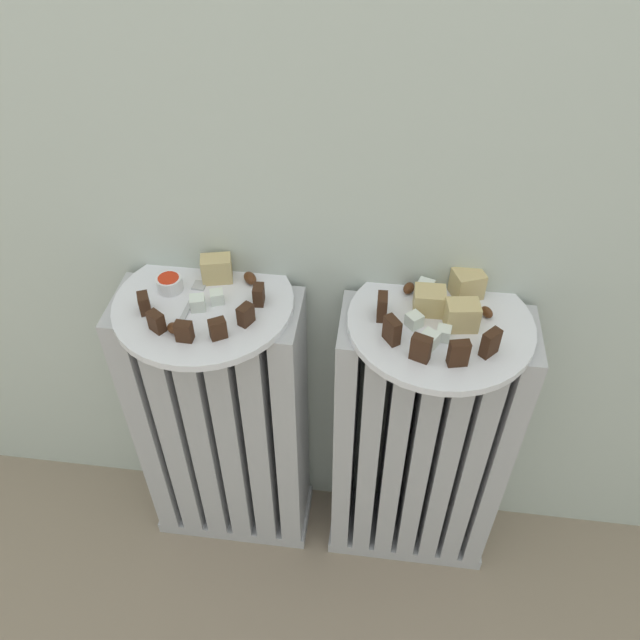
{
  "coord_description": "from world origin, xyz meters",
  "views": [
    {
      "loc": [
        0.09,
        -0.44,
        1.27
      ],
      "look_at": [
        0.0,
        0.28,
        0.6
      ],
      "focal_mm": 35.8,
      "sensor_mm": 36.0,
      "label": 1
    }
  ],
  "objects_px": {
    "plate_right": "(440,324)",
    "plate_left": "(204,303)",
    "radiator_right": "(418,448)",
    "jam_bowl_left": "(169,283)",
    "fork": "(193,297)",
    "radiator_left": "(224,428)"
  },
  "relations": [
    {
      "from": "plate_right",
      "to": "plate_left",
      "type": "bearing_deg",
      "value": 180.0
    },
    {
      "from": "radiator_right",
      "to": "plate_left",
      "type": "xyz_separation_m",
      "value": [
        -0.37,
        0.0,
        0.32
      ]
    },
    {
      "from": "plate_left",
      "to": "plate_right",
      "type": "height_order",
      "value": "same"
    },
    {
      "from": "plate_left",
      "to": "radiator_right",
      "type": "bearing_deg",
      "value": 0.0
    },
    {
      "from": "plate_right",
      "to": "jam_bowl_left",
      "type": "relative_size",
      "value": 7.04
    },
    {
      "from": "jam_bowl_left",
      "to": "plate_right",
      "type": "bearing_deg",
      "value": -2.65
    },
    {
      "from": "fork",
      "to": "plate_right",
      "type": "bearing_deg",
      "value": -0.64
    },
    {
      "from": "radiator_left",
      "to": "radiator_right",
      "type": "distance_m",
      "value": 0.37
    },
    {
      "from": "radiator_left",
      "to": "fork",
      "type": "relative_size",
      "value": 6.2
    },
    {
      "from": "radiator_right",
      "to": "plate_right",
      "type": "bearing_deg",
      "value": 0.0
    },
    {
      "from": "radiator_left",
      "to": "fork",
      "type": "bearing_deg",
      "value": 165.69
    },
    {
      "from": "plate_right",
      "to": "jam_bowl_left",
      "type": "xyz_separation_m",
      "value": [
        -0.42,
        0.02,
        0.02
      ]
    },
    {
      "from": "radiator_right",
      "to": "fork",
      "type": "distance_m",
      "value": 0.5
    },
    {
      "from": "plate_left",
      "to": "jam_bowl_left",
      "type": "xyz_separation_m",
      "value": [
        -0.06,
        0.02,
        0.02
      ]
    },
    {
      "from": "jam_bowl_left",
      "to": "radiator_right",
      "type": "bearing_deg",
      "value": -2.65
    },
    {
      "from": "radiator_right",
      "to": "jam_bowl_left",
      "type": "xyz_separation_m",
      "value": [
        -0.42,
        0.02,
        0.33
      ]
    },
    {
      "from": "plate_right",
      "to": "radiator_right",
      "type": "bearing_deg",
      "value": 0.0
    },
    {
      "from": "radiator_left",
      "to": "jam_bowl_left",
      "type": "bearing_deg",
      "value": 161.44
    },
    {
      "from": "plate_right",
      "to": "fork",
      "type": "height_order",
      "value": "fork"
    },
    {
      "from": "radiator_left",
      "to": "plate_right",
      "type": "xyz_separation_m",
      "value": [
        0.37,
        0.0,
        0.32
      ]
    },
    {
      "from": "radiator_left",
      "to": "fork",
      "type": "height_order",
      "value": "fork"
    },
    {
      "from": "jam_bowl_left",
      "to": "fork",
      "type": "distance_m",
      "value": 0.05
    }
  ]
}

